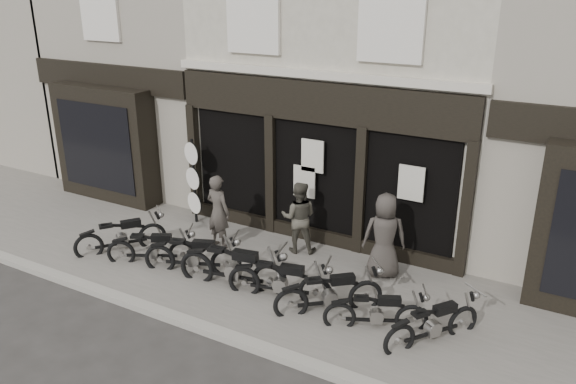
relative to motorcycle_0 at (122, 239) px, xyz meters
The scene contains 18 objects.
ground_plane 3.63m from the motorcycle_0, ahead, with size 90.00×90.00×0.00m, color #2D2B28.
pavement 3.66m from the motorcycle_0, ahead, with size 30.00×4.20×0.12m, color #646058.
kerb 3.93m from the motorcycle_0, 23.31° to the right, with size 30.00×0.25×0.13m, color gray.
central_building 7.65m from the motorcycle_0, 57.50° to the left, with size 7.30×6.22×8.34m.
neighbour_left 7.22m from the motorcycle_0, 116.18° to the left, with size 5.60×6.73×8.34m.
filler_left 12.85m from the motorcycle_0, 152.40° to the left, with size 11.00×6.00×8.20m, color gray.
motorcycle_0 is the anchor object (origin of this frame).
motorcycle_1 1.03m from the motorcycle_0, ahead, with size 1.83×1.16×0.95m.
motorcycle_2 2.07m from the motorcycle_0, ahead, with size 2.02×1.05×1.02m.
motorcycle_3 3.17m from the motorcycle_0, ahead, with size 2.35×0.76×1.13m.
motorcycle_4 4.21m from the motorcycle_0, ahead, with size 2.09×0.79×1.02m.
motorcycle_5 5.25m from the motorcycle_0, ahead, with size 1.74×1.56×1.01m.
motorcycle_6 6.21m from the motorcycle_0, ahead, with size 1.74×1.04×0.90m.
motorcycle_7 7.20m from the motorcycle_0, ahead, with size 1.36×1.69×0.94m.
man_left 2.30m from the motorcycle_0, 33.90° to the left, with size 0.64×0.42×1.75m, color #3F3934.
man_centre 4.09m from the motorcycle_0, 28.52° to the left, with size 0.81×0.63×1.67m, color #444137.
man_right 5.95m from the motorcycle_0, 17.43° to the left, with size 0.89×0.58×1.83m, color #38332F.
advert_sign_post 2.27m from the motorcycle_0, 77.17° to the left, with size 0.55×0.36×2.31m.
Camera 1 is at (5.41, -8.02, 5.93)m, focal length 35.00 mm.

